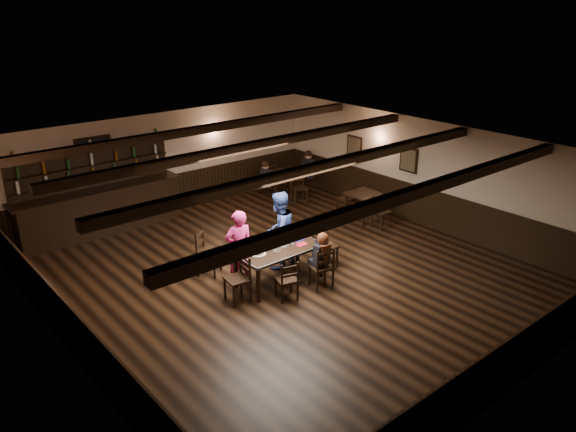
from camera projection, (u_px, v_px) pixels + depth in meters
ground at (286, 275)px, 11.81m from camera, size 10.00×10.00×0.00m
room_shell at (285, 196)px, 11.20m from camera, size 9.02×10.02×2.71m
dining_table at (279, 252)px, 11.27m from camera, size 1.75×0.88×0.75m
chair_near_left at (288, 278)px, 10.65m from camera, size 0.47×0.45×0.82m
chair_near_right at (323, 265)px, 11.07m from camera, size 0.50×0.49×0.89m
chair_end_left at (241, 274)px, 10.65m from camera, size 0.47×0.49×0.94m
chair_end_right at (322, 243)px, 11.96m from camera, size 0.52×0.53×0.98m
chair_far_pushed at (205, 248)px, 11.69m from camera, size 0.62×0.62×0.98m
woman_pink at (239, 248)px, 11.18m from camera, size 0.65×0.50×1.59m
man_blue at (279, 230)px, 11.87m from camera, size 0.94×0.80×1.70m
seated_person at (322, 251)px, 11.03m from camera, size 0.31×0.47×0.76m
cake at (257, 252)px, 11.00m from camera, size 0.34×0.34×0.11m
plate_stack_a at (277, 247)px, 11.11m from camera, size 0.16×0.16×0.16m
plate_stack_b at (284, 241)px, 11.34m from camera, size 0.18×0.18×0.21m
tea_light at (279, 245)px, 11.35m from camera, size 0.04×0.04×0.06m
salt_shaker at (293, 243)px, 11.39m from camera, size 0.03×0.03×0.08m
pepper_shaker at (295, 243)px, 11.40m from camera, size 0.04×0.04×0.09m
drink_glass at (289, 241)px, 11.48m from camera, size 0.06×0.06×0.10m
menu_red at (301, 244)px, 11.45m from camera, size 0.26×0.18×0.00m
menu_blue at (295, 240)px, 11.65m from camera, size 0.34×0.25×0.00m
bar_counter at (99, 205)px, 13.70m from camera, size 4.13×0.70×2.20m
back_table_a at (364, 197)px, 14.47m from camera, size 0.79×0.79×0.75m
back_table_b at (283, 176)px, 16.17m from camera, size 1.11×1.11×0.75m
bg_patron_left at (266, 174)px, 15.71m from camera, size 0.32×0.40×0.73m
bg_patron_right at (308, 164)px, 16.51m from camera, size 0.35×0.45×0.81m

